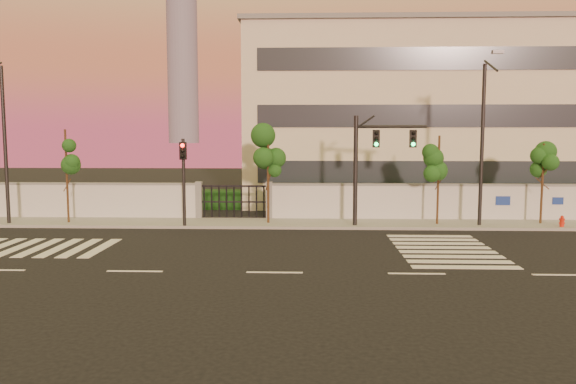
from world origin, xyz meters
The scene contains 16 objects.
ground centered at (0.00, 0.00, 0.00)m, with size 120.00×120.00×0.00m, color black.
sidewalk centered at (0.00, 10.50, 0.07)m, with size 60.00×3.00×0.15m, color gray.
perimeter_wall centered at (0.10, 12.00, 1.07)m, with size 60.00×0.36×2.20m.
hedge_row centered at (1.17, 14.74, 0.82)m, with size 41.00×4.25×1.80m.
institutional_building centered at (9.00, 21.99, 6.16)m, with size 24.40×12.40×12.25m.
distant_skyscraper centered at (-65.00, 280.00, 61.98)m, with size 16.00×16.00×118.00m.
road_markings centered at (-1.58, 3.76, 0.01)m, with size 57.00×7.62×0.02m.
street_tree_c centered at (-11.68, 10.06, 3.77)m, with size 1.39×1.10×5.13m.
street_tree_d centered at (-0.91, 10.32, 3.77)m, with size 1.63×1.30×5.13m.
street_tree_e centered at (8.04, 10.17, 3.53)m, with size 1.40×1.12×4.80m.
street_tree_f centered at (13.60, 10.58, 3.23)m, with size 1.48×1.17×4.38m.
traffic_signal_main centered at (4.37, 9.61, 3.68)m, with size 3.65×0.96×5.82m.
traffic_signal_secondary centered at (-5.21, 9.13, 2.95)m, with size 0.36×0.35×4.64m.
streetlight_west centered at (-14.78, 9.48, 4.76)m, with size 0.53×2.12×8.81m.
streetlight_east centered at (10.15, 9.73, 4.77)m, with size 0.53×2.12×8.83m.
fire_hydrant centered at (14.19, 9.43, 0.36)m, with size 0.27×0.27×0.73m.
Camera 1 is at (1.15, -19.41, 4.89)m, focal length 35.00 mm.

